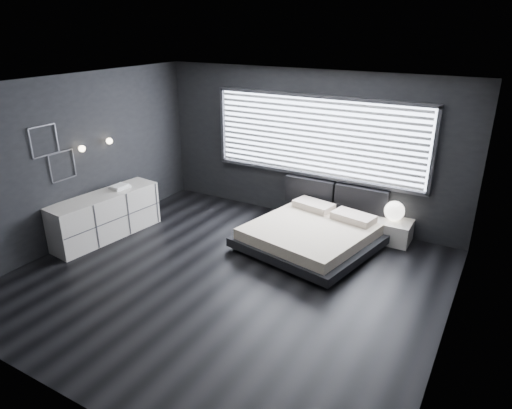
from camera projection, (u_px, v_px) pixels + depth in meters
The scene contains 12 objects.
room at pixel (225, 191), 6.27m from camera, with size 6.04×6.00×2.80m.
window at pixel (316, 137), 8.26m from camera, with size 4.14×0.09×1.52m.
headboard at pixel (335, 196), 8.40m from camera, with size 1.96×0.16×0.52m.
sconce_near at pixel (82, 149), 7.57m from camera, with size 0.18×0.11×0.11m.
sconce_far at pixel (109, 141), 8.05m from camera, with size 0.18×0.11×0.11m.
wall_art_upper at pixel (44, 141), 7.04m from camera, with size 0.01×0.48×0.48m.
wall_art_lower at pixel (63, 166), 7.41m from camera, with size 0.01×0.48×0.48m.
bed at pixel (310, 235), 7.64m from camera, with size 2.34×2.27×0.52m.
nightstand at pixel (392, 231), 7.91m from camera, with size 0.65×0.54×0.38m, color silver.
orb_lamp at pixel (394, 211), 7.80m from camera, with size 0.34×0.34×0.34m, color white.
dresser at pixel (106, 216), 7.99m from camera, with size 0.78×2.04×0.80m.
book_stack at pixel (120, 187), 8.12m from camera, with size 0.27×0.34×0.07m.
Camera 1 is at (3.31, -4.88, 3.57)m, focal length 32.00 mm.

